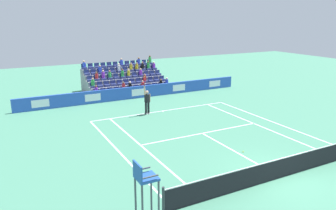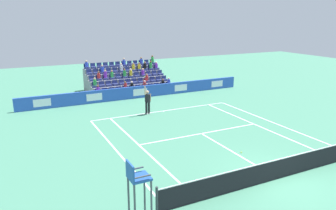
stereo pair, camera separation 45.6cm
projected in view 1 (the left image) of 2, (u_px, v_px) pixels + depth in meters
The scene contains 15 objects.
ground_plane at pixel (281, 177), 14.61m from camera, with size 80.00×80.00×0.00m, color #47896B.
line_baseline at pixel (162, 111), 24.77m from camera, with size 10.97×0.10×0.01m, color white.
line_service at pixel (202, 133), 20.08m from camera, with size 8.23×0.10×0.01m, color white.
line_centre_service at pixel (236, 152), 17.35m from camera, with size 0.10×6.40×0.01m, color white.
line_singles_sideline_left at pixel (144, 148), 17.85m from camera, with size 0.10×11.89×0.01m, color white.
line_singles_sideline_right at pixel (258, 125), 21.53m from camera, with size 0.10×11.89×0.01m, color white.
line_doubles_sideline_left at pixel (120, 153), 17.23m from camera, with size 0.10×11.89×0.01m, color white.
line_doubles_sideline_right at pixel (274, 122), 22.15m from camera, with size 0.10×11.89×0.01m, color white.
line_centre_mark at pixel (163, 111), 24.68m from camera, with size 0.10×0.20×0.01m, color white.
sponsor_barrier at pixel (138, 92), 28.62m from camera, with size 20.25×0.22×1.05m.
tennis_net at pixel (282, 167), 14.48m from camera, with size 11.97×0.10×1.07m.
tennis_player at pixel (147, 101), 23.71m from camera, with size 0.54×0.42×2.85m.
umpire_chair at pixel (145, 184), 10.96m from camera, with size 0.70×0.70×2.34m.
stadium_stand at pixel (124, 82), 31.58m from camera, with size 7.44×4.75×3.04m.
loose_tennis_ball at pixel (243, 152), 17.30m from camera, with size 0.07×0.07×0.07m, color #D1E533.
Camera 1 is at (10.65, 9.36, 6.99)m, focal length 34.96 mm.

